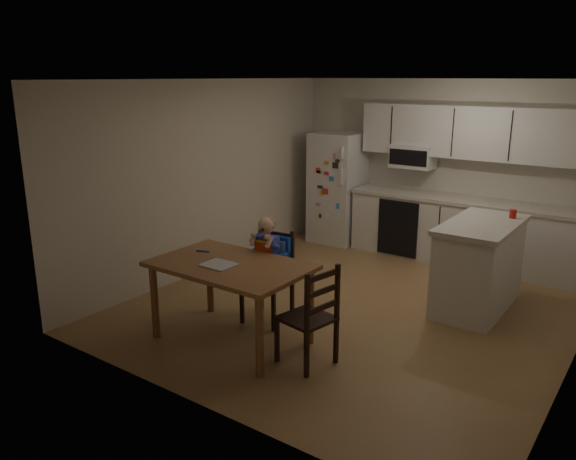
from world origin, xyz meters
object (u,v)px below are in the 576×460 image
at_px(chair_side, 314,311).
at_px(dining_table, 231,274).
at_px(chair_booster, 269,258).
at_px(refrigerator, 338,188).
at_px(red_cup, 513,214).
at_px(kitchen_island, 479,265).

bearing_deg(chair_side, dining_table, -77.11).
relative_size(chair_booster, chair_side, 1.21).
relative_size(refrigerator, red_cup, 17.73).
bearing_deg(chair_booster, dining_table, -95.55).
xyz_separation_m(dining_table, chair_booster, (-0.01, 0.62, -0.00)).
height_order(chair_booster, chair_side, chair_booster).
xyz_separation_m(chair_booster, chair_side, (0.95, -0.59, -0.16)).
relative_size(refrigerator, chair_side, 1.79).
relative_size(dining_table, chair_booster, 1.30).
xyz_separation_m(kitchen_island, chair_side, (-0.76, -2.18, 0.03)).
bearing_deg(refrigerator, red_cup, -19.57).
bearing_deg(refrigerator, dining_table, -75.11).
xyz_separation_m(refrigerator, red_cup, (2.88, -1.02, 0.19)).
bearing_deg(kitchen_island, dining_table, -127.66).
bearing_deg(dining_table, chair_side, 1.94).
distance_m(red_cup, dining_table, 3.25).
distance_m(kitchen_island, chair_side, 2.31).
bearing_deg(refrigerator, kitchen_island, -28.00).
relative_size(kitchen_island, red_cup, 14.07).
height_order(refrigerator, kitchen_island, refrigerator).
distance_m(red_cup, chair_booster, 2.79).
distance_m(kitchen_island, dining_table, 2.80).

